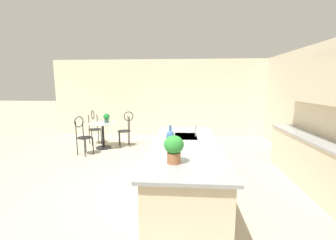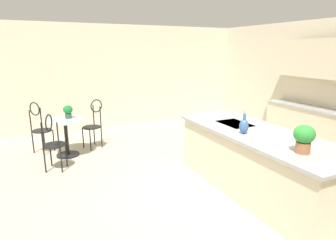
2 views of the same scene
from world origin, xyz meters
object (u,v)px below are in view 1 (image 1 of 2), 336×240
(chair_near_window, at_px, (83,134))
(vase_on_counter, at_px, (170,136))
(bistro_table, at_px, (103,133))
(chair_by_island, at_px, (94,126))
(potted_plant_counter_far, at_px, (174,147))
(potted_plant_on_table, at_px, (106,117))
(chair_toward_desk, at_px, (126,127))

(chair_near_window, bearing_deg, vase_on_counter, 49.84)
(bistro_table, bearing_deg, chair_by_island, -136.43)
(potted_plant_counter_far, height_order, vase_on_counter, potted_plant_counter_far)
(potted_plant_on_table, bearing_deg, vase_on_counter, 35.87)
(chair_by_island, bearing_deg, chair_toward_desk, 79.39)
(chair_by_island, relative_size, potted_plant_on_table, 4.03)
(chair_by_island, xyz_separation_m, vase_on_counter, (3.18, 2.57, 0.46))
(potted_plant_counter_far, bearing_deg, chair_by_island, -146.77)
(chair_by_island, distance_m, potted_plant_on_table, 0.72)
(chair_near_window, height_order, potted_plant_on_table, chair_near_window)
(potted_plant_counter_far, bearing_deg, potted_plant_on_table, -150.10)
(chair_toward_desk, distance_m, potted_plant_counter_far, 4.24)
(chair_near_window, distance_m, chair_by_island, 1.16)
(bistro_table, height_order, potted_plant_on_table, potted_plant_on_table)
(chair_near_window, xyz_separation_m, vase_on_counter, (2.03, 2.41, 0.46))
(bistro_table, bearing_deg, vase_on_counter, 38.10)
(chair_near_window, height_order, potted_plant_counter_far, potted_plant_counter_far)
(chair_near_window, height_order, chair_by_island, same)
(potted_plant_on_table, distance_m, potted_plant_counter_far, 4.29)
(bistro_table, distance_m, chair_toward_desk, 0.67)
(potted_plant_counter_far, bearing_deg, chair_near_window, -139.46)
(chair_toward_desk, xyz_separation_m, potted_plant_on_table, (0.16, -0.52, 0.32))
(chair_near_window, bearing_deg, chair_toward_desk, 136.96)
(chair_near_window, distance_m, vase_on_counter, 3.18)
(chair_near_window, xyz_separation_m, potted_plant_on_table, (-0.79, 0.37, 0.32))
(bistro_table, xyz_separation_m, potted_plant_counter_far, (3.60, 2.22, 0.66))
(vase_on_counter, bearing_deg, potted_plant_counter_far, 6.33)
(chair_toward_desk, bearing_deg, potted_plant_counter_far, 22.64)
(chair_by_island, distance_m, potted_plant_counter_far, 4.91)
(vase_on_counter, bearing_deg, potted_plant_on_table, -144.13)
(potted_plant_counter_far, bearing_deg, chair_toward_desk, -157.36)
(potted_plant_on_table, bearing_deg, potted_plant_counter_far, 29.90)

